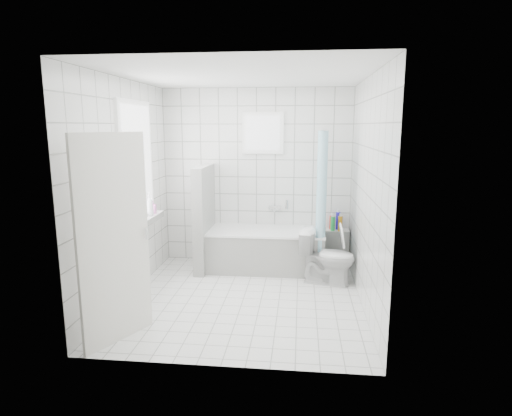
# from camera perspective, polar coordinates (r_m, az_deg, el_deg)

# --- Properties ---
(ground) EXTENTS (3.00, 3.00, 0.00)m
(ground) POSITION_cam_1_polar(r_m,az_deg,el_deg) (5.29, -1.67, -11.94)
(ground) COLOR white
(ground) RESTS_ON ground
(ceiling) EXTENTS (3.00, 3.00, 0.00)m
(ceiling) POSITION_cam_1_polar(r_m,az_deg,el_deg) (4.91, -1.85, 17.29)
(ceiling) COLOR white
(ceiling) RESTS_ON ground
(wall_back) EXTENTS (2.80, 0.02, 2.60)m
(wall_back) POSITION_cam_1_polar(r_m,az_deg,el_deg) (6.41, 0.06, 4.15)
(wall_back) COLOR white
(wall_back) RESTS_ON ground
(wall_front) EXTENTS (2.80, 0.02, 2.60)m
(wall_front) POSITION_cam_1_polar(r_m,az_deg,el_deg) (3.48, -5.09, -1.65)
(wall_front) COLOR white
(wall_front) RESTS_ON ground
(wall_left) EXTENTS (0.02, 3.00, 2.60)m
(wall_left) POSITION_cam_1_polar(r_m,az_deg,el_deg) (5.31, -16.92, 2.26)
(wall_left) COLOR white
(wall_left) RESTS_ON ground
(wall_right) EXTENTS (0.02, 3.00, 2.60)m
(wall_right) POSITION_cam_1_polar(r_m,az_deg,el_deg) (4.95, 14.54, 1.78)
(wall_right) COLOR white
(wall_right) RESTS_ON ground
(window_left) EXTENTS (0.01, 0.90, 1.40)m
(window_left) POSITION_cam_1_polar(r_m,az_deg,el_deg) (5.53, -15.46, 5.81)
(window_left) COLOR white
(window_left) RESTS_ON wall_left
(window_back) EXTENTS (0.50, 0.01, 0.50)m
(window_back) POSITION_cam_1_polar(r_m,az_deg,el_deg) (6.31, 0.93, 9.96)
(window_back) COLOR white
(window_back) RESTS_ON wall_back
(window_sill) EXTENTS (0.18, 1.02, 0.08)m
(window_sill) POSITION_cam_1_polar(r_m,az_deg,el_deg) (5.63, -14.65, -1.71)
(window_sill) COLOR white
(window_sill) RESTS_ON wall_left
(door) EXTENTS (0.40, 0.73, 2.00)m
(door) POSITION_cam_1_polar(r_m,az_deg,el_deg) (4.22, -18.39, -4.12)
(door) COLOR silver
(door) RESTS_ON ground
(bathtub) EXTENTS (1.66, 0.77, 0.58)m
(bathtub) POSITION_cam_1_polar(r_m,az_deg,el_deg) (6.23, 1.36, -5.54)
(bathtub) COLOR white
(bathtub) RESTS_ON ground
(partition_wall) EXTENTS (0.15, 0.85, 1.50)m
(partition_wall) POSITION_cam_1_polar(r_m,az_deg,el_deg) (6.20, -6.91, -1.31)
(partition_wall) COLOR white
(partition_wall) RESTS_ON ground
(tiled_ledge) EXTENTS (0.40, 0.24, 0.55)m
(tiled_ledge) POSITION_cam_1_polar(r_m,az_deg,el_deg) (6.48, 10.44, -5.21)
(tiled_ledge) COLOR white
(tiled_ledge) RESTS_ON ground
(toilet) EXTENTS (0.77, 0.54, 0.72)m
(toilet) POSITION_cam_1_polar(r_m,az_deg,el_deg) (5.74, 9.49, -6.44)
(toilet) COLOR white
(toilet) RESTS_ON ground
(curtain_rod) EXTENTS (0.02, 0.80, 0.02)m
(curtain_rod) POSITION_cam_1_polar(r_m,az_deg,el_deg) (5.94, 8.95, 10.25)
(curtain_rod) COLOR silver
(curtain_rod) RESTS_ON wall_back
(shower_curtain) EXTENTS (0.14, 0.48, 1.78)m
(shower_curtain) POSITION_cam_1_polar(r_m,az_deg,el_deg) (5.89, 8.75, 1.45)
(shower_curtain) COLOR #41A3BE
(shower_curtain) RESTS_ON curtain_rod
(tub_faucet) EXTENTS (0.18, 0.06, 0.06)m
(tub_faucet) POSITION_cam_1_polar(r_m,az_deg,el_deg) (6.42, 2.52, 0.08)
(tub_faucet) COLOR silver
(tub_faucet) RESTS_ON wall_back
(sill_bottles) EXTENTS (0.16, 0.81, 0.32)m
(sill_bottles) POSITION_cam_1_polar(r_m,az_deg,el_deg) (5.50, -15.00, -0.17)
(sill_bottles) COLOR white
(sill_bottles) RESTS_ON window_sill
(ledge_bottles) EXTENTS (0.18, 0.18, 0.26)m
(ledge_bottles) POSITION_cam_1_polar(r_m,az_deg,el_deg) (6.36, 10.60, -1.92)
(ledge_bottles) COLOR #281BD9
(ledge_bottles) RESTS_ON tiled_ledge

